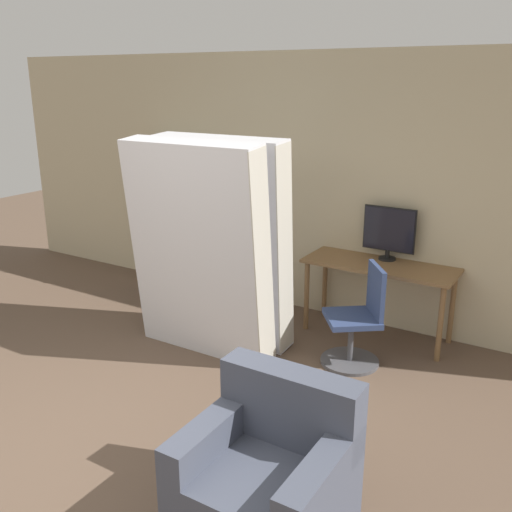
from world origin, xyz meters
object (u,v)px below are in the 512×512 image
object	(u,v)px
monitor	(389,231)
mattress_far	(224,241)
office_chair	(358,325)
bookshelf	(171,212)
mattress_near	(199,251)
armchair	(270,474)

from	to	relation	value
monitor	mattress_far	distance (m)	1.59
monitor	office_chair	xyz separation A→B (m)	(0.04, -0.80, -0.67)
monitor	bookshelf	distance (m)	2.67
monitor	mattress_far	world-z (taller)	mattress_far
bookshelf	mattress_near	size ratio (longest dim) A/B	0.91
mattress_near	mattress_far	bearing A→B (deg)	90.00
bookshelf	mattress_far	bearing A→B (deg)	-33.57
monitor	mattress_far	xyz separation A→B (m)	(-1.26, -0.97, -0.05)
bookshelf	armchair	world-z (taller)	bookshelf
monitor	mattress_near	bearing A→B (deg)	-132.97
monitor	bookshelf	world-z (taller)	bookshelf
mattress_far	bookshelf	bearing A→B (deg)	146.43
office_chair	armchair	world-z (taller)	office_chair
office_chair	mattress_far	bearing A→B (deg)	-172.52
mattress_near	mattress_far	size ratio (longest dim) A/B	1.00
office_chair	bookshelf	world-z (taller)	bookshelf
bookshelf	mattress_far	xyz separation A→B (m)	(1.41, -0.93, 0.07)
bookshelf	mattress_far	size ratio (longest dim) A/B	0.92
monitor	armchair	bearing A→B (deg)	-83.26
office_chair	bookshelf	size ratio (longest dim) A/B	0.51
bookshelf	armchair	xyz separation A→B (m)	(3.01, -2.82, -0.59)
bookshelf	mattress_far	world-z (taller)	mattress_far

